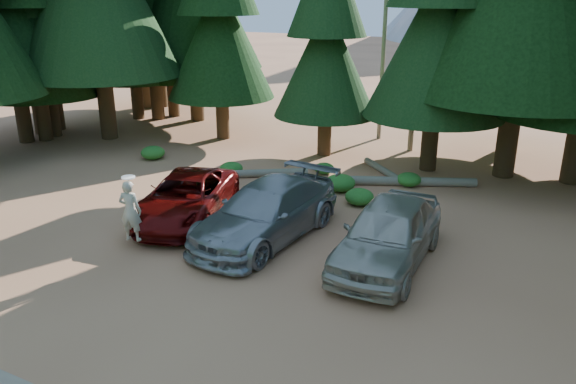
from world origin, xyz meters
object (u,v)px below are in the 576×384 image
(log_left, at_px, (253,173))
(log_mid, at_px, (385,171))
(silver_minivan_right, at_px, (388,233))
(frisbee_player, at_px, (130,210))
(log_right, at_px, (404,181))
(silver_minivan_center, at_px, (266,212))
(red_pickup, at_px, (186,198))

(log_left, xyz_separation_m, log_mid, (4.52, 2.70, -0.02))
(silver_minivan_right, relative_size, frisbee_player, 2.83)
(log_mid, xyz_separation_m, log_right, (1.07, -0.99, 0.04))
(silver_minivan_right, distance_m, frisbee_player, 6.93)
(silver_minivan_right, distance_m, log_left, 8.47)
(log_left, bearing_deg, silver_minivan_center, -88.23)
(silver_minivan_center, relative_size, frisbee_player, 3.12)
(silver_minivan_center, relative_size, silver_minivan_right, 1.10)
(silver_minivan_right, height_order, log_left, silver_minivan_right)
(red_pickup, height_order, log_right, red_pickup)
(red_pickup, relative_size, log_left, 1.19)
(silver_minivan_center, xyz_separation_m, log_right, (2.31, 6.50, -0.65))
(silver_minivan_right, distance_m, log_mid, 7.89)
(silver_minivan_center, bearing_deg, frisbee_player, -128.09)
(log_mid, bearing_deg, frisbee_player, -66.55)
(red_pickup, xyz_separation_m, silver_minivan_center, (3.01, -0.12, 0.10))
(log_left, bearing_deg, red_pickup, -119.41)
(silver_minivan_center, relative_size, log_right, 1.06)
(silver_minivan_right, relative_size, log_left, 1.18)
(log_mid, bearing_deg, log_left, -104.92)
(silver_minivan_center, xyz_separation_m, log_left, (-3.27, 4.78, -0.67))
(log_left, bearing_deg, frisbee_player, -117.83)
(silver_minivan_right, distance_m, log_right, 6.66)
(red_pickup, relative_size, frisbee_player, 2.84)
(red_pickup, distance_m, silver_minivan_center, 3.02)
(log_left, height_order, log_mid, log_left)
(log_left, xyz_separation_m, log_right, (5.59, 1.71, 0.02))
(log_right, bearing_deg, log_left, 173.66)
(silver_minivan_right, relative_size, log_right, 0.96)
(red_pickup, relative_size, silver_minivan_right, 1.00)
(log_left, relative_size, log_right, 0.81)
(log_mid, bearing_deg, log_right, 1.56)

